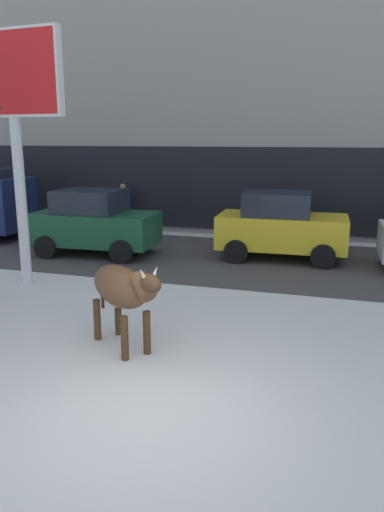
% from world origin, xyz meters
% --- Properties ---
extents(ground_plane, '(120.00, 120.00, 0.00)m').
position_xyz_m(ground_plane, '(0.00, 0.00, 0.00)').
color(ground_plane, silver).
extents(road_strip, '(60.00, 5.60, 0.01)m').
position_xyz_m(road_strip, '(0.00, 8.16, 0.00)').
color(road_strip, '#423F3F').
rests_on(road_strip, ground).
extents(building_facade, '(44.00, 6.10, 13.00)m').
position_xyz_m(building_facade, '(0.00, 14.62, 6.48)').
color(building_facade, gray).
rests_on(building_facade, ground).
extents(cow_brown, '(1.75, 1.49, 1.54)m').
position_xyz_m(cow_brown, '(-1.12, 1.73, 0.99)').
color(cow_brown, brown).
rests_on(cow_brown, ground).
extents(billboard, '(2.53, 0.39, 5.56)m').
position_xyz_m(billboard, '(-4.89, 4.55, 4.31)').
color(billboard, silver).
rests_on(billboard, ground).
extents(car_darkgreen_hatchback, '(3.56, 2.03, 1.86)m').
position_xyz_m(car_darkgreen_hatchback, '(-4.71, 7.63, 0.93)').
color(car_darkgreen_hatchback, '#194C2D').
rests_on(car_darkgreen_hatchback, ground).
extents(car_yellow_hatchback, '(3.56, 2.03, 1.86)m').
position_xyz_m(car_yellow_hatchback, '(0.50, 8.66, 0.93)').
color(car_yellow_hatchback, gold).
rests_on(car_yellow_hatchback, ground).
extents(pedestrian_near_billboard, '(0.36, 0.24, 1.73)m').
position_xyz_m(pedestrian_near_billboard, '(-5.32, 10.96, 0.88)').
color(pedestrian_near_billboard, '#282833').
rests_on(pedestrian_near_billboard, ground).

